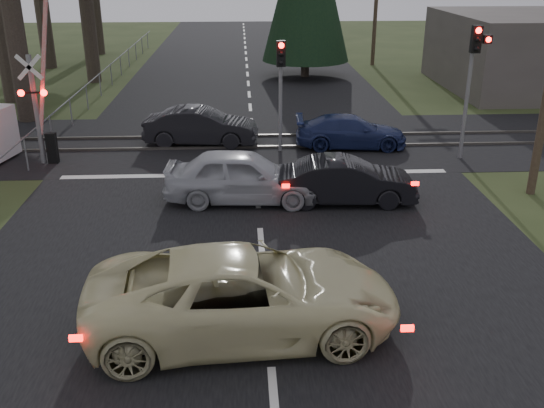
{
  "coord_description": "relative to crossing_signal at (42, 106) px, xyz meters",
  "views": [
    {
      "loc": [
        -0.45,
        -11.12,
        6.84
      ],
      "look_at": [
        0.25,
        2.37,
        1.3
      ],
      "focal_mm": 40.0,
      "sensor_mm": 36.0,
      "label": 1
    }
  ],
  "objects": [
    {
      "name": "traffic_signal_right",
      "position": [
        14.82,
        -0.31,
        1.26
      ],
      "size": [
        0.68,
        0.48,
        4.7
      ],
      "color": "slate",
      "rests_on": "ground"
    },
    {
      "name": "rail_far",
      "position": [
        7.27,
        3.01,
        -2.01
      ],
      "size": [
        120.0,
        0.12,
        0.1
      ],
      "primitive_type": "cube",
      "color": "#59544C",
      "rests_on": "ground"
    },
    {
      "name": "road",
      "position": [
        7.27,
        0.21,
        -2.05
      ],
      "size": [
        14.0,
        100.0,
        0.01
      ],
      "primitive_type": "cube",
      "color": "black",
      "rests_on": "ground"
    },
    {
      "name": "rail_corridor",
      "position": [
        7.27,
        2.21,
        -2.05
      ],
      "size": [
        120.0,
        8.0,
        0.01
      ],
      "primitive_type": "cube",
      "color": "black",
      "rests_on": "ground"
    },
    {
      "name": "dark_car_far",
      "position": [
        5.26,
        2.06,
        -1.34
      ],
      "size": [
        4.48,
        1.95,
        1.43
      ],
      "primitive_type": "imported",
      "rotation": [
        0.0,
        0.0,
        1.47
      ],
      "color": "black",
      "rests_on": "ground"
    },
    {
      "name": "blue_sedan",
      "position": [
        11.01,
        1.4,
        -1.44
      ],
      "size": [
        4.32,
        1.96,
        1.23
      ],
      "primitive_type": "imported",
      "rotation": [
        0.0,
        0.0,
        1.51
      ],
      "color": "navy",
      "rests_on": "ground"
    },
    {
      "name": "traffic_signal_center",
      "position": [
        8.27,
        0.89,
        0.75
      ],
      "size": [
        0.32,
        0.48,
        4.1
      ],
      "color": "slate",
      "rests_on": "ground"
    },
    {
      "name": "crossing_signal",
      "position": [
        0.0,
        0.0,
        0.0
      ],
      "size": [
        1.62,
        0.38,
        6.96
      ],
      "color": "slate",
      "rests_on": "ground"
    },
    {
      "name": "ground",
      "position": [
        7.27,
        -9.79,
        -2.06
      ],
      "size": [
        120.0,
        120.0,
        0.0
      ],
      "primitive_type": "plane",
      "color": "#2C3819",
      "rests_on": "ground"
    },
    {
      "name": "fence_left",
      "position": [
        -0.53,
        12.71,
        -2.06
      ],
      "size": [
        0.1,
        36.0,
        1.2
      ],
      "primitive_type": null,
      "color": "slate",
      "rests_on": "ground"
    },
    {
      "name": "rail_near",
      "position": [
        7.27,
        1.41,
        -2.01
      ],
      "size": [
        120.0,
        0.12,
        0.1
      ],
      "primitive_type": "cube",
      "color": "#59544C",
      "rests_on": "ground"
    },
    {
      "name": "cream_coupe",
      "position": [
        6.8,
        -10.79,
        -1.22
      ],
      "size": [
        6.18,
        3.2,
        1.67
      ],
      "primitive_type": "imported",
      "rotation": [
        0.0,
        0.0,
        1.64
      ],
      "color": "beige",
      "rests_on": "ground"
    },
    {
      "name": "dark_hatchback",
      "position": [
        9.89,
        -4.23,
        -1.38
      ],
      "size": [
        4.13,
        1.57,
        1.35
      ],
      "primitive_type": "imported",
      "rotation": [
        0.0,
        0.0,
        1.53
      ],
      "color": "black",
      "rests_on": "ground"
    },
    {
      "name": "stop_line",
      "position": [
        7.27,
        -1.59,
        -2.05
      ],
      "size": [
        13.0,
        0.35,
        0.0
      ],
      "primitive_type": "cube",
      "color": "silver",
      "rests_on": "ground"
    },
    {
      "name": "silver_car",
      "position": [
        6.83,
        -3.94,
        -1.27
      ],
      "size": [
        4.71,
        2.15,
        1.57
      ],
      "primitive_type": "imported",
      "rotation": [
        0.0,
        0.0,
        1.51
      ],
      "color": "#A4A6AC",
      "rests_on": "ground"
    }
  ]
}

